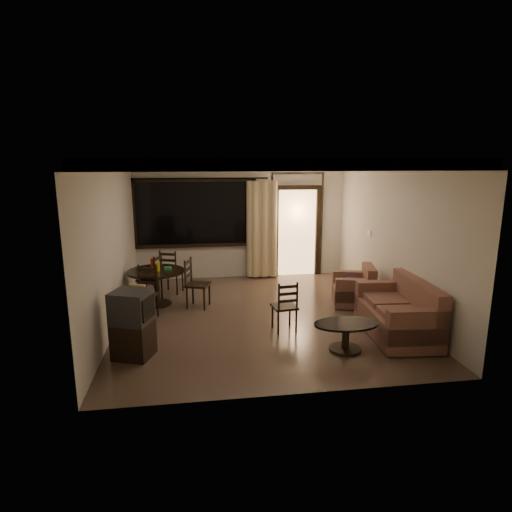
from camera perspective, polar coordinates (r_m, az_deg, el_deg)
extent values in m
plane|color=#7F6651|center=(7.92, 0.44, -7.90)|extent=(5.50, 5.50, 0.00)
plane|color=beige|center=(10.24, -1.91, 4.88)|extent=(5.00, 0.00, 5.00)
plane|color=beige|center=(4.92, 5.39, -3.67)|extent=(5.00, 0.00, 5.00)
plane|color=beige|center=(7.58, -18.56, 1.50)|extent=(0.00, 5.50, 5.50)
plane|color=beige|center=(8.30, 17.79, 2.47)|extent=(0.00, 5.50, 5.50)
plane|color=white|center=(7.42, 0.48, 12.80)|extent=(5.50, 5.50, 0.00)
cube|color=black|center=(10.12, -8.13, 5.67)|extent=(2.70, 0.04, 1.45)
cylinder|color=black|center=(9.97, -7.68, 10.22)|extent=(3.20, 0.03, 0.03)
cube|color=#FFC684|center=(10.49, 5.49, 3.07)|extent=(0.91, 0.03, 2.08)
cube|color=white|center=(9.25, 14.84, 3.01)|extent=(0.02, 0.18, 0.12)
cylinder|color=black|center=(7.42, 0.48, 12.34)|extent=(0.03, 0.03, 0.12)
cylinder|color=black|center=(7.42, 0.48, 11.64)|extent=(0.16, 0.16, 0.08)
cylinder|color=black|center=(8.54, -13.21, -2.00)|extent=(1.10, 1.10, 0.04)
cylinder|color=black|center=(8.62, -13.10, -4.13)|extent=(0.11, 0.11, 0.64)
cylinder|color=black|center=(8.72, -12.99, -6.19)|extent=(0.55, 0.55, 0.03)
cylinder|color=maroon|center=(8.58, -13.69, -1.05)|extent=(0.06, 0.06, 0.22)
cylinder|color=gold|center=(8.44, -12.91, -1.38)|extent=(0.06, 0.06, 0.18)
cube|color=#298A44|center=(8.54, -11.68, -1.60)|extent=(0.14, 0.10, 0.05)
cube|color=black|center=(8.88, -13.97, -2.96)|extent=(0.53, 0.53, 0.04)
cube|color=black|center=(8.29, -7.74, -3.80)|extent=(0.53, 0.53, 0.04)
cube|color=black|center=(7.84, -14.70, -5.06)|extent=(0.53, 0.53, 0.04)
cube|color=tan|center=(7.62, -15.48, -4.85)|extent=(0.29, 0.17, 0.32)
cube|color=black|center=(9.30, -11.16, -2.12)|extent=(0.53, 0.53, 0.04)
cube|color=black|center=(6.50, -16.02, -10.65)|extent=(0.64, 0.61, 0.52)
cube|color=black|center=(6.33, -16.29, -6.54)|extent=(0.64, 0.61, 0.47)
cube|color=black|center=(6.22, -14.14, -6.76)|extent=(0.14, 0.36, 0.32)
cube|color=#4A2422|center=(7.35, 18.16, -8.32)|extent=(1.01, 1.73, 0.42)
cube|color=#4A2422|center=(7.37, 20.79, -5.63)|extent=(0.34, 1.68, 0.68)
cube|color=#4A2422|center=(6.65, 20.66, -8.83)|extent=(0.90, 0.26, 0.52)
cube|color=#4A2422|center=(7.93, 16.29, -5.06)|extent=(0.90, 0.26, 0.52)
cube|color=#4A2422|center=(7.25, 17.91, -6.58)|extent=(0.73, 1.50, 0.12)
cube|color=#4A2422|center=(8.65, 12.80, -5.07)|extent=(0.92, 0.92, 0.36)
cube|color=#4A2422|center=(8.61, 14.81, -3.21)|extent=(0.35, 0.78, 0.58)
cube|color=#4A2422|center=(8.31, 13.12, -4.52)|extent=(0.78, 0.33, 0.45)
cube|color=#4A2422|center=(8.88, 12.61, -3.39)|extent=(0.78, 0.33, 0.45)
cube|color=#4A2422|center=(8.58, 12.57, -3.76)|extent=(0.66, 0.69, 0.11)
ellipsoid|color=navy|center=(8.55, 12.60, -3.09)|extent=(0.32, 0.27, 0.09)
ellipsoid|color=black|center=(6.54, 11.94, -8.86)|extent=(0.97, 0.58, 0.03)
cylinder|color=black|center=(6.62, 11.86, -10.52)|extent=(0.11, 0.11, 0.39)
cylinder|color=black|center=(6.69, 11.79, -12.01)|extent=(0.48, 0.48, 0.03)
cube|color=black|center=(7.14, 3.80, -6.74)|extent=(0.43, 0.43, 0.04)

